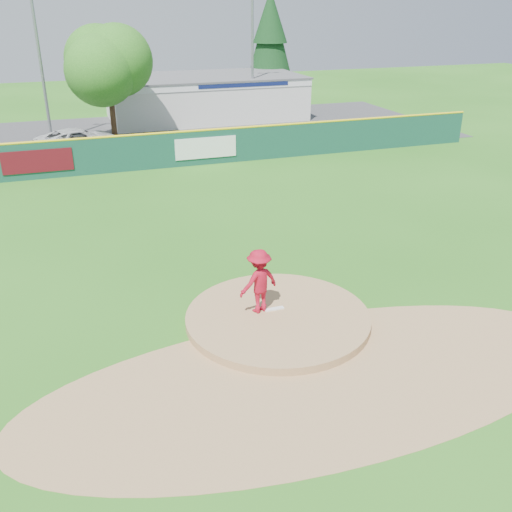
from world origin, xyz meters
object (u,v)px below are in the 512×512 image
object	(u,v)px
light_pole_left	(38,47)
light_pole_right	(252,47)
van	(80,140)
pool_building_grp	(205,97)
conifer_tree	(270,40)
pitcher	(259,281)
deciduous_tree	(108,73)

from	to	relation	value
light_pole_left	light_pole_right	distance (m)	15.14
van	light_pole_right	xyz separation A→B (m)	(13.31, 5.64, 4.78)
light_pole_right	pool_building_grp	bearing A→B (deg)	135.05
van	light_pole_right	bearing A→B (deg)	-81.31
pool_building_grp	light_pole_right	world-z (taller)	light_pole_right
van	light_pole_right	size ratio (longest dim) A/B	0.54
van	pool_building_grp	xyz separation A→B (m)	(10.31, 8.64, 0.90)
conifer_tree	pitcher	bearing A→B (deg)	-110.71
pool_building_grp	deciduous_tree	size ratio (longest dim) A/B	2.07
deciduous_tree	light_pole_left	distance (m)	4.72
light_pole_right	light_pole_left	bearing A→B (deg)	-172.41
light_pole_left	light_pole_right	size ratio (longest dim) A/B	1.10
conifer_tree	van	bearing A→B (deg)	-143.85
pitcher	light_pole_left	bearing A→B (deg)	-95.25
pitcher	deciduous_tree	bearing A→B (deg)	-103.44
pool_building_grp	conifer_tree	bearing A→B (deg)	29.78
deciduous_tree	light_pole_left	size ratio (longest dim) A/B	0.67
van	pool_building_grp	distance (m)	13.48
pitcher	conifer_tree	world-z (taller)	conifer_tree
pool_building_grp	light_pole_left	bearing A→B (deg)	-157.40
deciduous_tree	light_pole_right	size ratio (longest dim) A/B	0.74
pitcher	pool_building_grp	bearing A→B (deg)	-118.57
light_pole_right	conifer_tree	bearing A→B (deg)	60.26
pool_building_grp	light_pole_right	bearing A→B (deg)	-44.95
pitcher	van	distance (m)	23.29
pitcher	van	size ratio (longest dim) A/B	0.37
deciduous_tree	conifer_tree	xyz separation A→B (m)	(15.00, 11.00, 0.99)
pitcher	light_pole_left	distance (m)	27.60
conifer_tree	light_pole_right	size ratio (longest dim) A/B	0.95
conifer_tree	light_pole_left	distance (m)	21.03
conifer_tree	light_pole_right	distance (m)	8.06
pool_building_grp	light_pole_right	size ratio (longest dim) A/B	1.52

